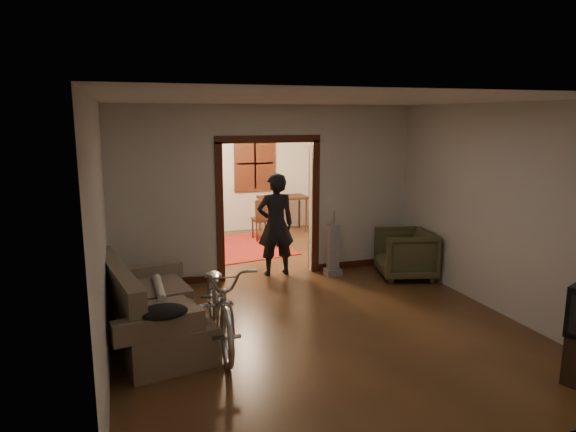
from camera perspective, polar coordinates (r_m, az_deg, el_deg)
name	(u,v)px	position (r m, az deg, el deg)	size (l,w,h in m)	color
floor	(282,289)	(8.00, -0.69, -8.07)	(5.00, 8.50, 0.01)	#3E2513
ceiling	(281,103)	(7.56, -0.74, 12.41)	(5.00, 8.50, 0.01)	white
wall_back	(225,171)	(11.74, -7.06, 5.01)	(5.00, 0.02, 2.80)	beige
wall_left	(104,209)	(7.30, -19.74, 0.78)	(0.02, 8.50, 2.80)	beige
wall_right	(426,192)	(8.74, 15.12, 2.64)	(0.02, 8.50, 2.80)	beige
partition_wall	(268,192)	(8.36, -2.28, 2.66)	(5.00, 0.14, 2.80)	beige
door_casing	(268,210)	(8.41, -2.26, 0.64)	(1.74, 0.20, 2.32)	#3E1A0E
far_window	(255,163)	(11.84, -3.71, 5.85)	(0.98, 0.06, 1.28)	black
chandelier	(242,130)	(9.97, -5.16, 9.46)	(0.24, 0.24, 0.24)	#FFE0A5
light_switch	(329,199)	(8.66, 4.56, 1.92)	(0.08, 0.01, 0.12)	silver
sofa	(153,302)	(6.33, -14.79, -9.18)	(0.92, 2.05, 0.94)	brown
rolled_paper	(159,288)	(6.60, -14.12, -7.76)	(0.11, 0.11, 0.86)	beige
jacket	(163,312)	(5.41, -13.70, -10.31)	(0.49, 0.37, 0.14)	black
bicycle	(220,300)	(6.11, -7.59, -9.25)	(0.68, 1.95, 1.03)	silver
armchair	(405,254)	(8.64, 12.90, -4.12)	(0.85, 0.88, 0.80)	#464327
vacuum	(333,250)	(8.58, 5.04, -3.76)	(0.27, 0.21, 0.87)	gray
person	(276,225)	(8.48, -1.38, -0.96)	(0.62, 0.41, 1.71)	black
oriental_rug	(242,247)	(10.46, -5.08, -3.45)	(1.59, 2.09, 0.02)	maroon
locker	(163,196)	(11.14, -13.75, 2.13)	(0.95, 0.53, 1.90)	#233A23
globe	(160,149)	(11.04, -13.99, 7.20)	(0.28, 0.28, 0.28)	#1E5972
desk	(283,214)	(11.76, -0.58, 0.19)	(1.09, 0.61, 0.80)	#331D11
desk_chair	(262,219)	(10.97, -2.89, -0.37)	(0.40, 0.40, 0.90)	#331D11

